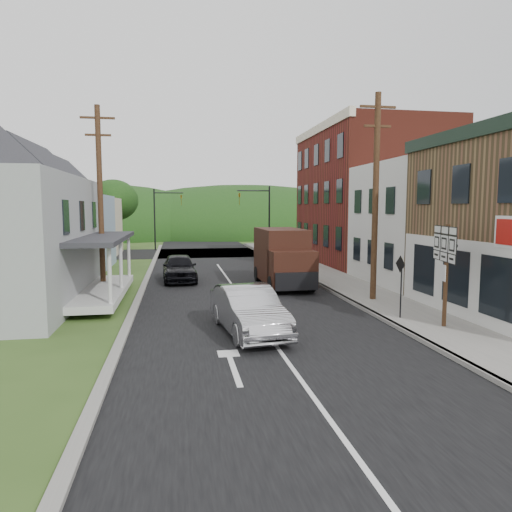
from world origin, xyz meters
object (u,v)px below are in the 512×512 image
dark_sedan (179,268)px  delivery_van (283,258)px  silver_sedan (248,311)px  warning_sign (401,278)px  route_sign_cluster (445,261)px

dark_sedan → delivery_van: 6.06m
silver_sedan → warning_sign: 5.80m
dark_sedan → delivery_van: delivery_van is taller
warning_sign → delivery_van: bearing=103.8°
route_sign_cluster → warning_sign: route_sign_cluster is taller
warning_sign → silver_sedan: bearing=-177.2°
silver_sedan → route_sign_cluster: bearing=-13.9°
dark_sedan → delivery_van: bearing=-29.0°
delivery_van → route_sign_cluster: 10.03m
dark_sedan → route_sign_cluster: size_ratio=1.30×
delivery_van → silver_sedan: bearing=-110.7°
dark_sedan → route_sign_cluster: route_sign_cluster is taller
silver_sedan → warning_sign: (5.70, 0.63, 0.84)m
dark_sedan → warning_sign: size_ratio=1.96×
silver_sedan → delivery_van: delivery_van is taller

